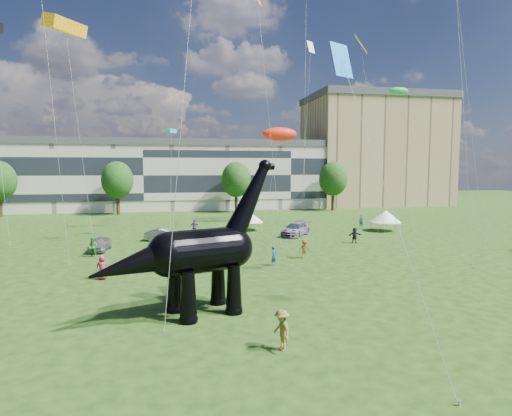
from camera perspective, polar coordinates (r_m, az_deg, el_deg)
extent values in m
plane|color=#16330C|center=(22.96, -3.22, -14.54)|extent=(220.00, 220.00, 0.00)
cube|color=beige|center=(83.57, -14.53, 3.95)|extent=(78.00, 11.00, 12.00)
cube|color=tan|center=(96.50, 15.52, 7.06)|extent=(28.00, 18.00, 22.00)
cylinder|color=#382314|center=(79.42, -30.91, 0.11)|extent=(0.56, 0.56, 3.20)
cylinder|color=#382314|center=(75.21, -17.92, 0.37)|extent=(0.56, 0.56, 3.20)
ellipsoid|color=#14380F|center=(74.96, -18.02, 3.96)|extent=(5.20, 5.20, 6.24)
cylinder|color=#382314|center=(75.44, -2.66, 0.64)|extent=(0.56, 0.56, 3.20)
ellipsoid|color=#14380F|center=(75.20, -2.68, 4.22)|extent=(5.20, 5.20, 6.24)
cylinder|color=#382314|center=(80.05, 10.20, 0.83)|extent=(0.56, 0.56, 3.20)
ellipsoid|color=#14380F|center=(79.82, 10.25, 4.21)|extent=(5.20, 5.20, 6.24)
cone|color=black|center=(22.30, -9.02, -11.66)|extent=(1.16, 1.16, 2.61)
sphere|color=black|center=(22.66, -8.98, -14.44)|extent=(0.96, 0.96, 0.96)
cone|color=black|center=(24.02, -10.78, -10.45)|extent=(1.16, 1.16, 2.61)
sphere|color=black|center=(24.35, -10.73, -13.05)|extent=(0.96, 0.96, 0.96)
cone|color=black|center=(23.36, -2.97, -10.81)|extent=(1.16, 1.16, 2.61)
sphere|color=black|center=(23.71, -2.95, -13.48)|extent=(0.96, 0.96, 0.96)
cone|color=black|center=(25.01, -5.08, -9.73)|extent=(1.16, 1.16, 2.61)
sphere|color=black|center=(25.33, -5.06, -12.25)|extent=(0.96, 0.96, 0.96)
cylinder|color=black|center=(23.11, -7.19, -5.68)|extent=(4.25, 3.47, 2.35)
sphere|color=black|center=(22.45, -11.48, -6.08)|extent=(2.35, 2.35, 2.35)
sphere|color=black|center=(23.90, -3.16, -5.28)|extent=(2.27, 2.27, 2.27)
cone|color=black|center=(24.08, -0.96, 0.86)|extent=(3.53, 2.36, 4.61)
sphere|color=black|center=(24.56, 1.19, 5.62)|extent=(0.73, 0.73, 0.73)
cylinder|color=black|center=(24.70, 1.70, 5.52)|extent=(0.70, 0.57, 0.38)
cone|color=black|center=(21.99, -15.91, -7.20)|extent=(4.96, 3.31, 2.56)
imported|color=#A7A8AB|center=(43.00, -20.13, -4.53)|extent=(1.88, 4.02, 1.33)
imported|color=slate|center=(46.90, -12.17, -3.52)|extent=(4.27, 2.58, 1.33)
imported|color=silver|center=(44.30, -10.03, -3.95)|extent=(5.17, 2.58, 1.41)
imported|color=#595960|center=(49.64, 5.30, -2.84)|extent=(4.80, 5.34, 1.49)
cube|color=white|center=(53.55, -0.94, -1.93)|extent=(2.78, 2.78, 0.11)
cone|color=white|center=(53.46, -0.94, -1.14)|extent=(3.52, 3.52, 1.38)
cylinder|color=#999999|center=(52.14, -2.08, -2.69)|extent=(0.06, 0.06, 1.01)
cylinder|color=#999999|center=(52.61, 0.70, -2.62)|extent=(0.06, 0.06, 1.01)
cylinder|color=#999999|center=(54.67, -2.51, -2.32)|extent=(0.06, 0.06, 1.01)
cylinder|color=#999999|center=(55.12, 0.15, -2.25)|extent=(0.06, 0.06, 1.01)
cube|color=white|center=(55.50, 16.88, -1.84)|extent=(3.32, 3.32, 0.12)
cone|color=white|center=(55.41, 16.90, -1.04)|extent=(4.20, 4.20, 1.47)
cylinder|color=#999999|center=(53.84, 15.98, -2.61)|extent=(0.06, 0.06, 1.08)
cylinder|color=#999999|center=(54.78, 18.69, -2.55)|extent=(0.06, 0.06, 1.08)
cylinder|color=#999999|center=(56.41, 15.08, -2.23)|extent=(0.06, 0.06, 1.08)
cylinder|color=#999999|center=(57.31, 17.69, -2.18)|extent=(0.06, 0.06, 1.08)
imported|color=teal|center=(57.42, 13.88, -1.70)|extent=(0.78, 0.77, 1.81)
imported|color=green|center=(40.30, -20.90, -4.88)|extent=(1.09, 1.03, 1.78)
imported|color=#AA2A43|center=(32.13, -19.83, -7.45)|extent=(0.88, 0.61, 1.72)
imported|color=navy|center=(34.52, 2.39, -6.39)|extent=(0.68, 0.66, 1.57)
imported|color=brown|center=(37.34, 6.49, -5.44)|extent=(1.10, 0.65, 1.67)
imported|color=black|center=(45.82, 13.02, -3.58)|extent=(1.51, 0.54, 1.60)
imported|color=#5A3981|center=(50.28, -8.18, -2.55)|extent=(1.18, 0.71, 1.88)
imported|color=olive|center=(19.07, 3.45, -15.93)|extent=(0.91, 1.27, 1.78)
cube|color=orange|center=(49.52, -24.12, 21.30)|extent=(3.94, 4.40, 1.65)
plane|color=white|center=(59.43, 7.33, 20.52)|extent=(1.59, 1.25, 1.54)
ellipsoid|color=red|center=(61.84, 3.20, 9.81)|extent=(4.65, 5.41, 1.95)
plane|color=yellow|center=(41.76, 13.81, 20.48)|extent=(1.95, 2.26, 1.64)
plane|color=#147CD7|center=(21.96, 11.36, 18.77)|extent=(1.72, 1.19, 1.65)
ellipsoid|color=green|center=(59.16, 18.52, 14.57)|extent=(2.81, 2.13, 1.00)
cube|color=#0CBBB6|center=(61.80, -11.20, 10.09)|extent=(1.58, 1.76, 0.64)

